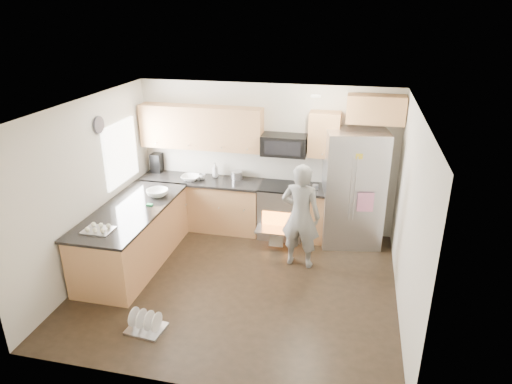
% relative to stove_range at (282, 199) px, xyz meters
% --- Properties ---
extents(ground, '(4.50, 4.50, 0.00)m').
position_rel_stove_range_xyz_m(ground, '(-0.35, -1.69, -0.68)').
color(ground, black).
rests_on(ground, ground).
extents(room_shell, '(4.54, 4.04, 2.62)m').
position_rel_stove_range_xyz_m(room_shell, '(-0.39, -1.68, 1.00)').
color(room_shell, beige).
rests_on(room_shell, ground).
extents(back_cabinet_run, '(4.45, 0.64, 2.50)m').
position_rel_stove_range_xyz_m(back_cabinet_run, '(-0.94, 0.06, 0.29)').
color(back_cabinet_run, '#BE804C').
rests_on(back_cabinet_run, ground).
extents(peninsula, '(0.96, 2.36, 1.03)m').
position_rel_stove_range_xyz_m(peninsula, '(-2.10, -1.44, -0.21)').
color(peninsula, '#BE804C').
rests_on(peninsula, ground).
extents(stove_range, '(0.76, 0.97, 1.79)m').
position_rel_stove_range_xyz_m(stove_range, '(0.00, 0.00, 0.00)').
color(stove_range, '#B7B7BC').
rests_on(stove_range, ground).
extents(refrigerator, '(1.08, 0.90, 1.97)m').
position_rel_stove_range_xyz_m(refrigerator, '(1.18, 0.01, 0.31)').
color(refrigerator, '#B7B7BC').
rests_on(refrigerator, ground).
extents(person, '(0.65, 0.48, 1.66)m').
position_rel_stove_range_xyz_m(person, '(0.44, -0.94, 0.15)').
color(person, gray).
rests_on(person, ground).
extents(dish_rack, '(0.49, 0.41, 0.28)m').
position_rel_stove_range_xyz_m(dish_rack, '(-1.22, -2.94, -0.60)').
color(dish_rack, '#B7B7BC').
rests_on(dish_rack, ground).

